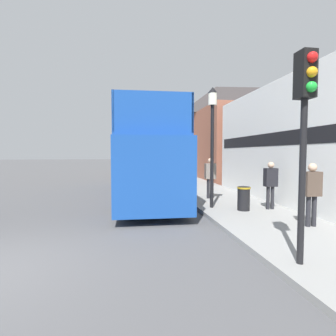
{
  "coord_description": "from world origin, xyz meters",
  "views": [
    {
      "loc": [
        2.69,
        -5.21,
        2.22
      ],
      "look_at": [
        4.69,
        7.41,
        1.5
      ],
      "focal_mm": 28.0,
      "sensor_mm": 36.0,
      "label": 1
    }
  ],
  "objects_px": {
    "parked_car_ahead_of_bus": "(146,172)",
    "lamp_post_second": "(176,132)",
    "pedestrian_second": "(271,181)",
    "lamp_post_third": "(159,140)",
    "lamp_post_nearest": "(212,125)",
    "tour_bus": "(146,161)",
    "pedestrian_third": "(210,174)",
    "litter_bin": "(244,198)",
    "pedestrian_nearest": "(312,188)",
    "traffic_signal": "(305,110)"
  },
  "relations": [
    {
      "from": "parked_car_ahead_of_bus",
      "to": "lamp_post_second",
      "type": "relative_size",
      "value": 0.84
    },
    {
      "from": "pedestrian_second",
      "to": "lamp_post_third",
      "type": "xyz_separation_m",
      "value": [
        -2.18,
        16.3,
        2.25
      ]
    },
    {
      "from": "lamp_post_nearest",
      "to": "lamp_post_second",
      "type": "xyz_separation_m",
      "value": [
        0.12,
        7.84,
        0.38
      ]
    },
    {
      "from": "tour_bus",
      "to": "lamp_post_nearest",
      "type": "xyz_separation_m",
      "value": [
        2.24,
        -3.95,
        1.49
      ]
    },
    {
      "from": "lamp_post_nearest",
      "to": "lamp_post_second",
      "type": "relative_size",
      "value": 0.88
    },
    {
      "from": "pedestrian_second",
      "to": "lamp_post_nearest",
      "type": "height_order",
      "value": "lamp_post_nearest"
    },
    {
      "from": "pedestrian_third",
      "to": "lamp_post_nearest",
      "type": "bearing_deg",
      "value": -106.63
    },
    {
      "from": "parked_car_ahead_of_bus",
      "to": "lamp_post_third",
      "type": "bearing_deg",
      "value": 68.62
    },
    {
      "from": "parked_car_ahead_of_bus",
      "to": "lamp_post_third",
      "type": "xyz_separation_m",
      "value": [
        1.52,
        3.82,
        2.74
      ]
    },
    {
      "from": "pedestrian_second",
      "to": "pedestrian_third",
      "type": "relative_size",
      "value": 0.95
    },
    {
      "from": "pedestrian_second",
      "to": "litter_bin",
      "type": "relative_size",
      "value": 2.03
    },
    {
      "from": "litter_bin",
      "to": "lamp_post_nearest",
      "type": "bearing_deg",
      "value": 146.2
    },
    {
      "from": "tour_bus",
      "to": "pedestrian_third",
      "type": "distance_m",
      "value": 3.49
    },
    {
      "from": "parked_car_ahead_of_bus",
      "to": "lamp_post_second",
      "type": "height_order",
      "value": "lamp_post_second"
    },
    {
      "from": "pedestrian_third",
      "to": "lamp_post_second",
      "type": "bearing_deg",
      "value": 94.56
    },
    {
      "from": "lamp_post_second",
      "to": "tour_bus",
      "type": "bearing_deg",
      "value": -121.27
    },
    {
      "from": "pedestrian_nearest",
      "to": "litter_bin",
      "type": "height_order",
      "value": "pedestrian_nearest"
    },
    {
      "from": "pedestrian_second",
      "to": "litter_bin",
      "type": "xyz_separation_m",
      "value": [
        -1.06,
        -0.03,
        -0.6
      ]
    },
    {
      "from": "traffic_signal",
      "to": "lamp_post_nearest",
      "type": "xyz_separation_m",
      "value": [
        -0.0,
        5.2,
        0.28
      ]
    },
    {
      "from": "litter_bin",
      "to": "lamp_post_second",
      "type": "bearing_deg",
      "value": 95.82
    },
    {
      "from": "tour_bus",
      "to": "pedestrian_nearest",
      "type": "distance_m",
      "value": 8.09
    },
    {
      "from": "lamp_post_second",
      "to": "lamp_post_third",
      "type": "height_order",
      "value": "lamp_post_second"
    },
    {
      "from": "pedestrian_third",
      "to": "pedestrian_nearest",
      "type": "bearing_deg",
      "value": -74.56
    },
    {
      "from": "pedestrian_nearest",
      "to": "pedestrian_second",
      "type": "xyz_separation_m",
      "value": [
        0.1,
        2.32,
        -0.02
      ]
    },
    {
      "from": "pedestrian_second",
      "to": "traffic_signal",
      "type": "bearing_deg",
      "value": -114.13
    },
    {
      "from": "pedestrian_third",
      "to": "lamp_post_third",
      "type": "relative_size",
      "value": 0.39
    },
    {
      "from": "pedestrian_nearest",
      "to": "lamp_post_nearest",
      "type": "xyz_separation_m",
      "value": [
        -1.95,
        2.95,
        2.07
      ]
    },
    {
      "from": "tour_bus",
      "to": "pedestrian_nearest",
      "type": "xyz_separation_m",
      "value": [
        4.19,
        -6.9,
        -0.58
      ]
    },
    {
      "from": "lamp_post_nearest",
      "to": "pedestrian_nearest",
      "type": "bearing_deg",
      "value": -56.49
    },
    {
      "from": "pedestrian_second",
      "to": "lamp_post_second",
      "type": "height_order",
      "value": "lamp_post_second"
    },
    {
      "from": "pedestrian_nearest",
      "to": "lamp_post_nearest",
      "type": "distance_m",
      "value": 4.09
    },
    {
      "from": "parked_car_ahead_of_bus",
      "to": "traffic_signal",
      "type": "xyz_separation_m",
      "value": [
        1.65,
        -17.06,
        2.29
      ]
    },
    {
      "from": "pedestrian_nearest",
      "to": "pedestrian_second",
      "type": "height_order",
      "value": "pedestrian_nearest"
    },
    {
      "from": "tour_bus",
      "to": "lamp_post_second",
      "type": "distance_m",
      "value": 4.91
    },
    {
      "from": "pedestrian_second",
      "to": "lamp_post_third",
      "type": "height_order",
      "value": "lamp_post_third"
    },
    {
      "from": "pedestrian_second",
      "to": "traffic_signal",
      "type": "distance_m",
      "value": 5.33
    },
    {
      "from": "pedestrian_third",
      "to": "parked_car_ahead_of_bus",
      "type": "bearing_deg",
      "value": 102.76
    },
    {
      "from": "pedestrian_third",
      "to": "litter_bin",
      "type": "bearing_deg",
      "value": -81.41
    },
    {
      "from": "parked_car_ahead_of_bus",
      "to": "lamp_post_second",
      "type": "distance_m",
      "value": 5.29
    },
    {
      "from": "pedestrian_third",
      "to": "lamp_post_third",
      "type": "height_order",
      "value": "lamp_post_third"
    },
    {
      "from": "lamp_post_second",
      "to": "pedestrian_second",
      "type": "bearing_deg",
      "value": -77.16
    },
    {
      "from": "tour_bus",
      "to": "lamp_post_nearest",
      "type": "bearing_deg",
      "value": -59.03
    },
    {
      "from": "lamp_post_nearest",
      "to": "lamp_post_third",
      "type": "bearing_deg",
      "value": 90.46
    },
    {
      "from": "traffic_signal",
      "to": "lamp_post_third",
      "type": "relative_size",
      "value": 0.81
    },
    {
      "from": "tour_bus",
      "to": "litter_bin",
      "type": "relative_size",
      "value": 13.21
    },
    {
      "from": "lamp_post_third",
      "to": "litter_bin",
      "type": "bearing_deg",
      "value": -86.09
    },
    {
      "from": "lamp_post_second",
      "to": "traffic_signal",
      "type": "bearing_deg",
      "value": -90.52
    },
    {
      "from": "parked_car_ahead_of_bus",
      "to": "lamp_post_second",
      "type": "xyz_separation_m",
      "value": [
        1.77,
        -4.02,
        2.95
      ]
    },
    {
      "from": "pedestrian_third",
      "to": "lamp_post_third",
      "type": "distance_m",
      "value": 13.89
    },
    {
      "from": "lamp_post_third",
      "to": "pedestrian_second",
      "type": "bearing_deg",
      "value": -82.39
    }
  ]
}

